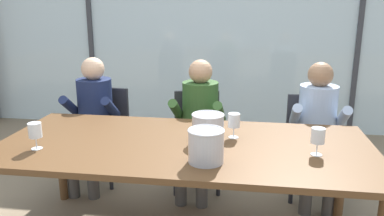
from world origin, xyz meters
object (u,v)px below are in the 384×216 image
(chair_near_curtain, at_px, (104,127))
(chair_left_of_center, at_px, (197,132))
(dining_table, at_px, (184,152))
(wine_glass_center_pour, at_px, (234,121))
(ice_bucket_primary, at_px, (206,145))
(person_navy_polo, at_px, (93,114))
(ice_bucket_secondary, at_px, (208,127))
(wine_glass_by_left_taster, at_px, (318,137))
(wine_glass_near_bucket, at_px, (35,131))
(person_olive_shirt, at_px, (199,118))
(person_pale_blue_shirt, at_px, (318,124))
(chair_center, at_px, (311,137))

(chair_near_curtain, xyz_separation_m, chair_left_of_center, (0.91, -0.03, 0.00))
(dining_table, bearing_deg, wine_glass_center_pour, 26.27)
(chair_left_of_center, bearing_deg, ice_bucket_primary, -88.09)
(person_navy_polo, height_order, ice_bucket_secondary, person_navy_polo)
(wine_glass_by_left_taster, xyz_separation_m, wine_glass_near_bucket, (-1.76, -0.16, 0.00))
(person_navy_polo, xyz_separation_m, wine_glass_center_pour, (1.32, -0.68, 0.19))
(person_olive_shirt, bearing_deg, ice_bucket_secondary, -74.85)
(person_navy_polo, relative_size, person_olive_shirt, 1.00)
(wine_glass_near_bucket, bearing_deg, wine_glass_center_pour, 18.00)
(chair_left_of_center, distance_m, ice_bucket_secondary, 1.00)
(chair_left_of_center, bearing_deg, ice_bucket_secondary, -85.95)
(person_pale_blue_shirt, xyz_separation_m, wine_glass_by_left_taster, (-0.16, -0.92, 0.19))
(person_navy_polo, bearing_deg, ice_bucket_secondary, -35.96)
(chair_center, relative_size, person_pale_blue_shirt, 0.73)
(chair_left_of_center, relative_size, person_pale_blue_shirt, 0.73)
(dining_table, xyz_separation_m, person_pale_blue_shirt, (1.00, 0.83, -0.01))
(chair_center, xyz_separation_m, ice_bucket_secondary, (-0.83, -0.91, 0.35))
(dining_table, height_order, ice_bucket_primary, ice_bucket_primary)
(ice_bucket_primary, bearing_deg, chair_left_of_center, 100.14)
(chair_center, xyz_separation_m, ice_bucket_primary, (-0.80, -1.26, 0.35))
(person_pale_blue_shirt, relative_size, wine_glass_center_pour, 6.79)
(dining_table, relative_size, chair_center, 2.89)
(person_olive_shirt, xyz_separation_m, wine_glass_center_pour, (0.33, -0.68, 0.19))
(chair_near_curtain, xyz_separation_m, person_pale_blue_shirt, (1.96, -0.16, 0.17))
(chair_center, xyz_separation_m, wine_glass_near_bucket, (-1.90, -1.21, 0.36))
(chair_near_curtain, xyz_separation_m, chair_center, (1.94, -0.03, 0.00))
(ice_bucket_secondary, distance_m, wine_glass_near_bucket, 1.11)
(person_olive_shirt, distance_m, ice_bucket_secondary, 0.82)
(chair_left_of_center, relative_size, wine_glass_center_pour, 4.96)
(chair_left_of_center, distance_m, wine_glass_center_pour, 0.96)
(person_olive_shirt, xyz_separation_m, wine_glass_by_left_taster, (0.85, -0.92, 0.19))
(chair_center, height_order, ice_bucket_primary, ice_bucket_primary)
(wine_glass_center_pour, bearing_deg, wine_glass_by_left_taster, -25.33)
(chair_center, relative_size, wine_glass_center_pour, 4.96)
(chair_left_of_center, distance_m, person_navy_polo, 0.97)
(chair_center, distance_m, person_pale_blue_shirt, 0.22)
(ice_bucket_secondary, bearing_deg, person_navy_polo, 145.77)
(dining_table, bearing_deg, chair_near_curtain, 133.76)
(ice_bucket_secondary, bearing_deg, wine_glass_by_left_taster, -11.59)
(chair_near_curtain, distance_m, wine_glass_by_left_taster, 2.13)
(person_pale_blue_shirt, bearing_deg, person_navy_polo, -178.12)
(dining_table, bearing_deg, person_pale_blue_shirt, 39.76)
(dining_table, xyz_separation_m, chair_near_curtain, (-0.96, 1.00, -0.19))
(person_olive_shirt, relative_size, ice_bucket_primary, 5.44)
(person_pale_blue_shirt, bearing_deg, chair_center, 101.13)
(chair_near_curtain, xyz_separation_m, person_navy_polo, (-0.04, -0.16, 0.17))
(chair_near_curtain, bearing_deg, person_navy_polo, -96.54)
(dining_table, relative_size, person_navy_polo, 2.11)
(dining_table, height_order, person_olive_shirt, person_olive_shirt)
(chair_near_curtain, relative_size, ice_bucket_primary, 3.97)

